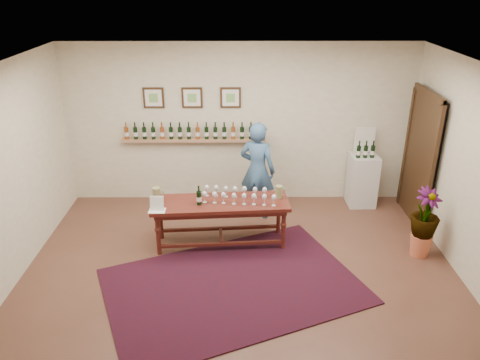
{
  "coord_description": "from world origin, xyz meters",
  "views": [
    {
      "loc": [
        -0.03,
        -5.3,
        3.8
      ],
      "look_at": [
        0.0,
        0.8,
        1.1
      ],
      "focal_mm": 35.0,
      "sensor_mm": 36.0,
      "label": 1
    }
  ],
  "objects_px": {
    "potted_plant": "(424,223)",
    "person": "(257,170)",
    "tasting_table": "(220,208)",
    "display_pedestal": "(362,180)"
  },
  "relations": [
    {
      "from": "potted_plant",
      "to": "person",
      "type": "distance_m",
      "value": 2.68
    },
    {
      "from": "tasting_table",
      "to": "potted_plant",
      "type": "distance_m",
      "value": 2.95
    },
    {
      "from": "display_pedestal",
      "to": "potted_plant",
      "type": "relative_size",
      "value": 1.02
    },
    {
      "from": "potted_plant",
      "to": "person",
      "type": "bearing_deg",
      "value": 151.8
    },
    {
      "from": "person",
      "to": "display_pedestal",
      "type": "bearing_deg",
      "value": -144.92
    },
    {
      "from": "tasting_table",
      "to": "display_pedestal",
      "type": "distance_m",
      "value": 2.8
    },
    {
      "from": "display_pedestal",
      "to": "person",
      "type": "bearing_deg",
      "value": -167.64
    },
    {
      "from": "tasting_table",
      "to": "potted_plant",
      "type": "height_order",
      "value": "potted_plant"
    },
    {
      "from": "display_pedestal",
      "to": "tasting_table",
      "type": "bearing_deg",
      "value": -151.42
    },
    {
      "from": "display_pedestal",
      "to": "potted_plant",
      "type": "xyz_separation_m",
      "value": [
        0.47,
        -1.67,
        0.07
      ]
    }
  ]
}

